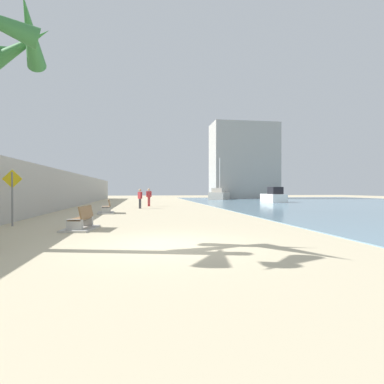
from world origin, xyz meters
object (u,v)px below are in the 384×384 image
at_px(bench_far, 106,210).
at_px(person_standing, 149,196).
at_px(pedestrian_sign, 12,191).
at_px(boat_distant, 273,196).
at_px(person_walking, 140,197).
at_px(boat_far_right, 219,195).
at_px(bench_near, 81,224).

bearing_deg(bench_far, person_standing, 70.28).
bearing_deg(pedestrian_sign, boat_distant, 45.62).
height_order(person_standing, pedestrian_sign, pedestrian_sign).
height_order(person_walking, boat_distant, boat_distant).
distance_m(person_walking, boat_far_right, 25.66).
height_order(bench_near, bench_far, same).
relative_size(boat_distant, pedestrian_sign, 2.52).
xyz_separation_m(bench_far, pedestrian_sign, (-3.29, -7.19, 1.36)).
bearing_deg(bench_near, person_standing, 79.97).
relative_size(person_walking, boat_distant, 0.27).
xyz_separation_m(bench_near, person_walking, (2.27, 13.99, 0.77)).
distance_m(bench_far, pedestrian_sign, 8.02).
bearing_deg(person_walking, pedestrian_sign, -114.31).
relative_size(boat_far_right, pedestrian_sign, 2.69).
xyz_separation_m(person_walking, boat_far_right, (12.66, 22.32, -0.21)).
distance_m(bench_near, person_walking, 14.19).
xyz_separation_m(person_walking, person_standing, (0.83, 3.55, 0.04)).
bearing_deg(bench_far, pedestrian_sign, -114.56).
bearing_deg(pedestrian_sign, boat_far_right, 62.24).
xyz_separation_m(bench_far, boat_distant, (19.26, 15.85, 0.53)).
relative_size(bench_near, boat_far_right, 0.32).
relative_size(person_walking, boat_far_right, 0.25).
relative_size(bench_far, boat_distant, 0.34).
distance_m(bench_far, boat_far_right, 31.21).
height_order(bench_far, boat_distant, boat_distant).
height_order(person_walking, boat_far_right, boat_far_right).
distance_m(person_walking, boat_distant, 20.12).
distance_m(bench_near, boat_far_right, 39.26).
xyz_separation_m(boat_far_right, boat_distant, (4.33, -11.56, -0.02)).
xyz_separation_m(person_standing, boat_distant, (16.16, 7.21, -0.27)).
distance_m(person_standing, pedestrian_sign, 17.07).
bearing_deg(person_walking, boat_far_right, 60.43).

